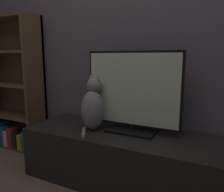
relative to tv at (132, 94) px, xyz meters
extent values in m
cube|color=#564C51|center=(-0.08, 0.24, 0.56)|extent=(4.80, 0.05, 2.60)
cube|color=black|center=(-0.08, -0.07, -0.53)|extent=(1.57, 0.54, 0.43)
cube|color=black|center=(0.00, 0.00, -0.30)|extent=(0.39, 0.23, 0.02)
cylinder|color=black|center=(0.00, 0.00, -0.27)|extent=(0.04, 0.04, 0.05)
cube|color=black|center=(0.00, 0.00, 0.04)|extent=(0.78, 0.02, 0.60)
cube|color=beige|center=(0.00, -0.01, 0.04)|extent=(0.74, 0.01, 0.56)
ellipsoid|color=gray|center=(-0.31, -0.10, -0.15)|extent=(0.20, 0.19, 0.33)
ellipsoid|color=silver|center=(-0.31, -0.04, -0.16)|extent=(0.11, 0.06, 0.18)
sphere|color=gray|center=(-0.31, -0.07, 0.05)|extent=(0.14, 0.14, 0.13)
cone|color=gray|center=(-0.34, -0.07, 0.13)|extent=(0.04, 0.04, 0.04)
cone|color=gray|center=(-0.27, -0.07, 0.13)|extent=(0.04, 0.04, 0.04)
cylinder|color=gray|center=(-0.32, -0.23, -0.30)|extent=(0.13, 0.19, 0.03)
cube|color=brown|center=(-1.11, 0.07, -0.01)|extent=(0.03, 0.28, 1.45)
cube|color=brown|center=(-1.46, 0.19, -0.01)|extent=(0.73, 0.03, 1.45)
cube|color=brown|center=(-1.46, 0.07, -0.73)|extent=(0.67, 0.25, 0.03)
cube|color=brown|center=(-1.46, 0.07, -0.37)|extent=(0.67, 0.25, 0.03)
cube|color=brown|center=(-1.46, 0.07, -0.01)|extent=(0.67, 0.25, 0.03)
cube|color=brown|center=(-1.46, 0.07, 0.34)|extent=(0.67, 0.25, 0.03)
cube|color=brown|center=(-1.46, 0.07, 0.70)|extent=(0.67, 0.25, 0.03)
cube|color=#6B2D75|center=(-1.68, 0.05, -0.58)|extent=(0.07, 0.22, 0.26)
cube|color=navy|center=(-1.61, 0.03, -0.58)|extent=(0.04, 0.17, 0.25)
cube|color=navy|center=(-1.56, 0.05, -0.60)|extent=(0.04, 0.21, 0.21)
cube|color=beige|center=(-1.50, 0.04, -0.62)|extent=(0.06, 0.19, 0.18)
cube|color=maroon|center=(-1.43, 0.05, -0.60)|extent=(0.06, 0.20, 0.22)
cube|color=black|center=(-1.36, 0.03, -0.62)|extent=(0.06, 0.18, 0.19)
cube|color=#B79323|center=(-1.28, 0.03, -0.63)|extent=(0.06, 0.18, 0.16)
cube|color=#236B38|center=(-1.20, 0.04, -0.60)|extent=(0.06, 0.19, 0.22)
camera|label=1|loc=(0.61, -1.60, 0.29)|focal=35.00mm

